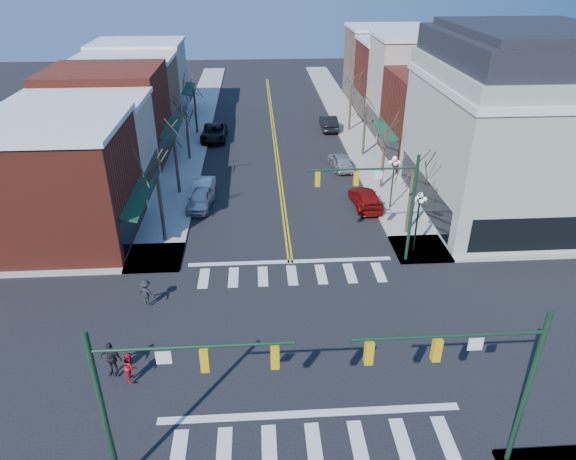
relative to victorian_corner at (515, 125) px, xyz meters
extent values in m
plane|color=black|center=(-16.50, -14.50, -6.66)|extent=(160.00, 160.00, 0.00)
cube|color=#9E9B93|center=(-25.25, 5.50, -6.58)|extent=(3.50, 70.00, 0.15)
cube|color=#9E9B93|center=(-7.75, 5.50, -6.58)|extent=(3.50, 70.00, 0.15)
cube|color=maroon|center=(-32.00, -2.75, -2.66)|extent=(10.00, 8.50, 8.00)
cube|color=#B9AD98|center=(-32.00, 5.00, -2.91)|extent=(10.00, 7.00, 7.50)
cube|color=maroon|center=(-32.00, 13.00, -2.41)|extent=(10.00, 9.00, 8.50)
cube|color=#927350|center=(-32.00, 21.25, -2.76)|extent=(10.00, 7.50, 7.80)
cube|color=#B9AD98|center=(-32.00, 29.00, -2.56)|extent=(10.00, 8.00, 8.20)
cube|color=maroon|center=(-1.00, 11.25, -2.66)|extent=(10.00, 8.50, 8.00)
cube|color=#B9AD98|center=(-1.00, 19.00, -1.66)|extent=(10.00, 7.00, 10.00)
cube|color=maroon|center=(-1.00, 26.50, -2.41)|extent=(10.00, 8.00, 8.50)
cube|color=#927350|center=(-1.00, 34.50, -2.16)|extent=(10.00, 8.00, 9.00)
cube|color=#A4B099|center=(0.00, 0.00, -1.16)|extent=(12.00, 14.00, 11.00)
cube|color=white|center=(0.00, 0.00, 2.94)|extent=(12.25, 14.25, 0.50)
cube|color=black|center=(0.00, 0.00, 5.24)|extent=(11.40, 13.40, 1.80)
cube|color=black|center=(0.00, 0.00, 6.34)|extent=(9.80, 11.80, 0.60)
cylinder|color=#14331E|center=(-23.90, -21.90, -3.06)|extent=(0.20, 0.20, 7.20)
cylinder|color=#14331E|center=(-20.65, -21.90, -0.26)|extent=(6.50, 0.12, 0.12)
cube|color=gold|center=(-20.33, -21.90, -0.81)|extent=(0.28, 0.28, 0.90)
cube|color=gold|center=(-18.05, -21.90, -0.81)|extent=(0.28, 0.28, 0.90)
cylinder|color=#14331E|center=(-9.10, -21.90, -3.06)|extent=(0.20, 0.20, 7.20)
cylinder|color=#14331E|center=(-12.35, -21.90, -0.26)|extent=(6.50, 0.12, 0.12)
cube|color=gold|center=(-12.68, -21.90, -0.81)|extent=(0.28, 0.28, 0.90)
cube|color=gold|center=(-14.95, -21.90, -0.81)|extent=(0.28, 0.28, 0.90)
cylinder|color=#14331E|center=(-9.10, -7.10, -3.06)|extent=(0.20, 0.20, 7.20)
cylinder|color=#14331E|center=(-12.35, -7.10, -0.26)|extent=(6.50, 0.12, 0.12)
cube|color=gold|center=(-12.68, -7.10, -0.81)|extent=(0.28, 0.28, 0.90)
cube|color=gold|center=(-14.95, -7.10, -0.81)|extent=(0.28, 0.28, 0.90)
cylinder|color=#14331E|center=(-8.30, -6.00, -4.66)|extent=(0.12, 0.12, 4.00)
sphere|color=white|center=(-8.30, -6.00, -2.51)|extent=(0.36, 0.36, 0.36)
cylinder|color=#14331E|center=(-8.30, 0.50, -4.66)|extent=(0.12, 0.12, 4.00)
sphere|color=white|center=(-8.30, 0.50, -2.51)|extent=(0.36, 0.36, 0.36)
cylinder|color=#382B21|center=(-24.90, -3.50, -4.28)|extent=(0.24, 0.24, 4.76)
cylinder|color=#382B21|center=(-24.90, 4.50, -4.14)|extent=(0.24, 0.24, 5.04)
cylinder|color=#382B21|center=(-24.90, 12.50, -4.38)|extent=(0.24, 0.24, 4.55)
cylinder|color=#382B21|center=(-24.90, 20.50, -4.21)|extent=(0.24, 0.24, 4.90)
cylinder|color=#382B21|center=(-8.10, -3.50, -4.35)|extent=(0.24, 0.24, 4.62)
cylinder|color=#382B21|center=(-8.10, 4.50, -4.07)|extent=(0.24, 0.24, 5.18)
cylinder|color=#382B21|center=(-8.10, 12.50, -4.24)|extent=(0.24, 0.24, 4.83)
cylinder|color=#382B21|center=(-8.10, 20.50, -4.17)|extent=(0.24, 0.24, 4.97)
imported|color=silver|center=(-22.90, 1.75, -5.93)|extent=(2.24, 4.44, 1.45)
imported|color=white|center=(-22.90, 3.80, -5.98)|extent=(1.85, 4.25, 1.36)
imported|color=black|center=(-22.90, 18.33, -5.89)|extent=(2.69, 5.58, 1.53)
imported|color=maroon|center=(-10.10, 1.11, -5.96)|extent=(2.22, 4.91, 1.39)
imported|color=silver|center=(-10.80, 9.21, -5.93)|extent=(2.18, 4.45, 1.46)
imported|color=black|center=(-10.31, 21.11, -5.87)|extent=(1.69, 4.80, 1.58)
imported|color=#AE121C|center=(-24.47, -16.67, -5.74)|extent=(0.70, 0.84, 1.54)
imported|color=black|center=(-25.41, -16.26, -5.60)|extent=(1.14, 0.71, 1.80)
imported|color=black|center=(-24.78, -10.89, -5.73)|extent=(1.15, 0.93, 1.55)
camera|label=1|loc=(-18.44, -34.65, 10.75)|focal=32.00mm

